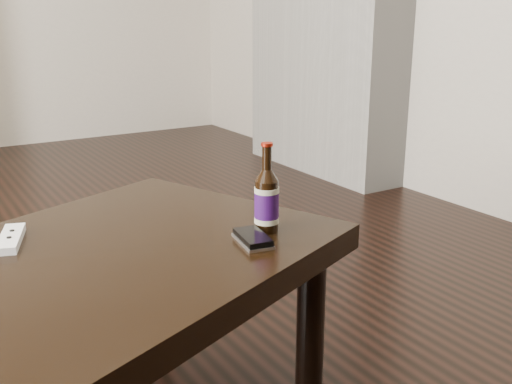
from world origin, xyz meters
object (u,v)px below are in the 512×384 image
remote (11,239)px  coffee_table (57,300)px  beer_bottle (267,201)px  phone (253,239)px

remote → coffee_table: bearing=-60.6°
beer_bottle → coffee_table: bearing=177.4°
coffee_table → phone: bearing=-9.6°
remote → beer_bottle: bearing=-5.8°
remote → phone: bearing=-13.5°
beer_bottle → remote: bearing=155.8°
coffee_table → remote: size_ratio=8.46×
coffee_table → phone: size_ratio=11.31×
coffee_table → remote: bearing=101.0°
coffee_table → phone: (0.43, -0.07, 0.07)m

